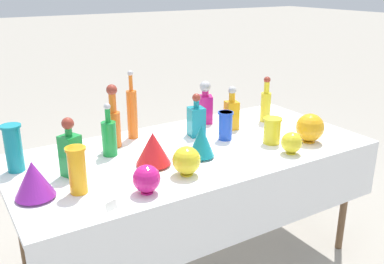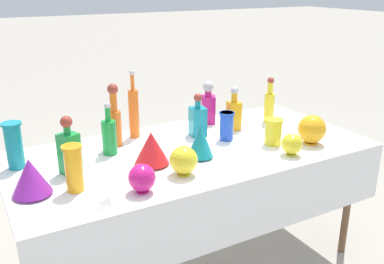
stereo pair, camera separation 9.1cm
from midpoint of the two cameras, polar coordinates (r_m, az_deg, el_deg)
The scene contains 22 objects.
ground_plane at distance 2.78m, azimuth 0.98°, elevation -16.95°, with size 40.00×40.00×0.00m, color #A0998C.
display_table at distance 2.40m, azimuth 1.53°, elevation -3.86°, with size 2.00×0.95×0.76m.
tall_bottle_0 at distance 2.43m, azimuth -9.24°, elevation 1.61°, with size 0.07×0.07×0.36m.
tall_bottle_1 at distance 2.33m, azimuth -9.89°, elevation -0.46°, with size 0.08×0.08×0.29m.
tall_bottle_2 at distance 2.55m, azimuth -6.76°, elevation 2.73°, with size 0.06×0.06×0.41m.
tall_bottle_3 at distance 2.87m, azimuth 11.16°, elevation 3.68°, with size 0.07×0.07×0.30m.
square_decanter_0 at distance 2.57m, azimuth 1.79°, elevation 1.70°, with size 0.10×0.10×0.26m.
square_decanter_1 at distance 2.13m, azimuth -14.90°, elevation -2.25°, with size 0.11×0.11×0.29m.
square_decanter_2 at distance 2.80m, azimuth 3.08°, elevation 3.69°, with size 0.12×0.12×0.28m.
square_decanter_3 at distance 2.70m, azimuth 6.57°, elevation 2.63°, with size 0.09×0.09×0.28m.
slender_vase_0 at distance 2.52m, azimuth 5.68°, elevation 0.92°, with size 0.09×0.09×0.17m.
slender_vase_1 at distance 2.28m, azimuth -21.60°, elevation -1.53°, with size 0.10×0.10×0.24m.
slender_vase_2 at distance 1.96m, azimuth -14.22°, elevation -4.54°, with size 0.09×0.09×0.22m.
slender_vase_3 at distance 2.49m, azimuth 11.82°, elevation 0.16°, with size 0.11×0.11×0.15m.
fluted_vase_0 at distance 2.25m, azimuth 2.28°, elevation -1.22°, with size 0.14×0.14×0.18m.
fluted_vase_1 at distance 2.17m, azimuth -4.24°, elevation -2.12°, with size 0.18×0.18×0.18m.
fluted_vase_2 at distance 1.98m, azimuth -19.51°, elevation -5.61°, with size 0.17×0.17×0.17m.
round_bowl_0 at distance 2.37m, azimuth 14.26°, elevation -1.57°, with size 0.11×0.11×0.12m.
round_bowl_1 at distance 2.56m, azimuth 16.69°, elevation 0.36°, with size 0.16×0.16×0.17m.
round_bowl_2 at distance 2.06m, azimuth 0.14°, elevation -3.80°, with size 0.14×0.14×0.15m.
round_bowl_3 at distance 1.91m, azimuth -5.34°, elevation -6.12°, with size 0.12×0.12×0.13m.
price_tag_left at distance 1.82m, azimuth -10.09°, elevation -9.42°, with size 0.05×0.01×0.04m, color white.
Camera 2 is at (-1.09, -1.95, 1.66)m, focal length 40.00 mm.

